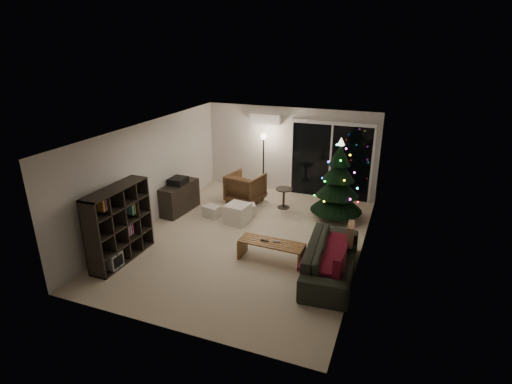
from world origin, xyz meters
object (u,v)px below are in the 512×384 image
media_cabinet (179,198)px  coffee_table (271,251)px  sofa (331,259)px  bookshelf (112,223)px  christmas_tree (338,180)px  armchair (245,188)px

media_cabinet → coffee_table: size_ratio=0.92×
sofa → coffee_table: sofa is taller
bookshelf → christmas_tree: (3.92, 3.56, 0.26)m
christmas_tree → coffee_table: bearing=-108.5°
media_cabinet → sofa: (4.30, -1.58, -0.05)m
sofa → coffee_table: (-1.23, 0.06, -0.12)m
bookshelf → christmas_tree: christmas_tree is taller
media_cabinet → sofa: size_ratio=0.54×
armchair → bookshelf: bearing=79.7°
christmas_tree → armchair: bearing=175.0°
bookshelf → coffee_table: (3.07, 1.03, -0.57)m
armchair → sofa: (2.94, -2.82, -0.08)m
media_cabinet → coffee_table: 3.44m
coffee_table → christmas_tree: 2.79m
media_cabinet → sofa: 4.58m
coffee_table → christmas_tree: christmas_tree is taller
bookshelf → media_cabinet: bearing=81.1°
sofa → media_cabinet: bearing=65.6°
armchair → christmas_tree: christmas_tree is taller
bookshelf → coffee_table: size_ratio=1.17×
coffee_table → armchair: bearing=124.0°
armchair → sofa: 4.07m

